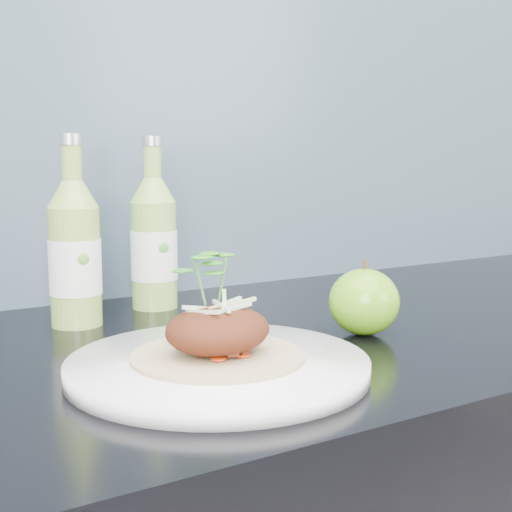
{
  "coord_description": "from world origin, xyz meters",
  "views": [
    {
      "loc": [
        -0.41,
        1.01,
        1.1
      ],
      "look_at": [
        -0.01,
        1.64,
        1.0
      ],
      "focal_mm": 50.0,
      "sensor_mm": 36.0,
      "label": 1
    }
  ],
  "objects_px": {
    "dinner_plate": "(218,366)",
    "cider_bottle_right": "(154,244)",
    "green_apple": "(364,302)",
    "cider_bottle_left": "(75,254)"
  },
  "relations": [
    {
      "from": "dinner_plate",
      "to": "cider_bottle_right",
      "type": "xyz_separation_m",
      "value": [
        0.07,
        0.31,
        0.08
      ]
    },
    {
      "from": "cider_bottle_right",
      "to": "dinner_plate",
      "type": "bearing_deg",
      "value": -91.18
    },
    {
      "from": "dinner_plate",
      "to": "cider_bottle_right",
      "type": "bearing_deg",
      "value": 76.56
    },
    {
      "from": "green_apple",
      "to": "cider_bottle_left",
      "type": "relative_size",
      "value": 0.47
    },
    {
      "from": "dinner_plate",
      "to": "green_apple",
      "type": "distance_m",
      "value": 0.22
    },
    {
      "from": "green_apple",
      "to": "cider_bottle_left",
      "type": "height_order",
      "value": "cider_bottle_left"
    },
    {
      "from": "dinner_plate",
      "to": "cider_bottle_left",
      "type": "height_order",
      "value": "cider_bottle_left"
    },
    {
      "from": "cider_bottle_left",
      "to": "green_apple",
      "type": "bearing_deg",
      "value": -43.79
    },
    {
      "from": "green_apple",
      "to": "cider_bottle_left",
      "type": "bearing_deg",
      "value": 140.29
    },
    {
      "from": "dinner_plate",
      "to": "cider_bottle_right",
      "type": "relative_size",
      "value": 1.54
    }
  ]
}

